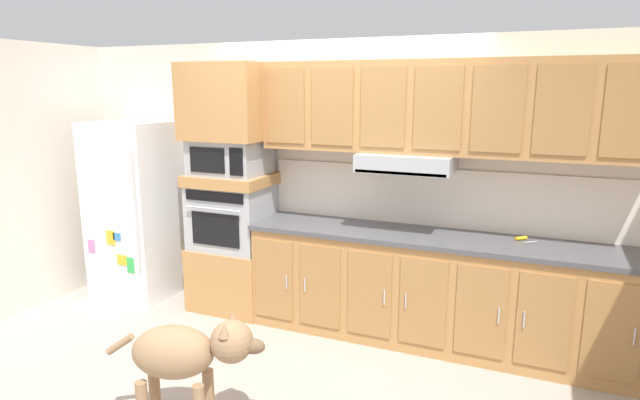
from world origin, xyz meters
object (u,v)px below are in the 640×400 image
built_in_oven (233,216)px  dog (188,353)px  refrigerator (136,209)px  screwdriver (522,239)px  microwave (231,157)px

built_in_oven → dog: 1.90m
refrigerator → built_in_oven: size_ratio=2.51×
built_in_oven → screwdriver: bearing=2.7°
microwave → built_in_oven: bearing=179.2°
refrigerator → built_in_oven: refrigerator is taller
microwave → screwdriver: (2.55, 0.12, -0.53)m
microwave → dog: size_ratio=0.65×
screwdriver → dog: size_ratio=0.17×
built_in_oven → dog: size_ratio=0.70×
refrigerator → microwave: bearing=3.5°
refrigerator → screwdriver: 3.65m
microwave → screwdriver: 2.60m
refrigerator → dog: (1.82, -1.64, -0.40)m
screwdriver → built_in_oven: bearing=-177.3°
screwdriver → dog: 2.62m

